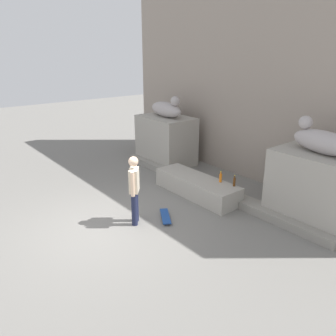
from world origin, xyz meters
The scene contains 12 objects.
ground_plane centered at (0.00, 0.00, 0.00)m, with size 40.00×40.00×0.00m, color slate.
facade_wall centered at (0.00, 5.51, 3.45)m, with size 11.54×0.60×6.90m, color gray.
pedestal_left centered at (-2.86, 4.13, 0.85)m, with size 2.02×1.35×1.70m, color #A39E93.
pedestal_right centered at (2.86, 4.13, 0.85)m, with size 2.02×1.35×1.70m, color #A39E93.
statue_reclining_left centered at (-2.82, 4.13, 1.98)m, with size 1.63×0.67×0.78m.
statue_reclining_right centered at (2.82, 4.14, 1.98)m, with size 1.67×0.83×0.78m.
ledge_block centered at (0.00, 2.97, 0.26)m, with size 2.71×0.85×0.52m, color #A39E93.
skater centered at (0.28, 0.69, 0.92)m, with size 0.43×0.39×1.67m.
skateboard centered at (0.57, 1.38, 0.06)m, with size 0.79×0.59×0.08m.
bottle_orange centered at (0.64, 3.24, 0.65)m, with size 0.07×0.07×0.31m.
bottle_brown centered at (1.06, 3.31, 0.65)m, with size 0.07×0.07×0.31m.
stair_step centered at (0.00, 3.44, 0.11)m, with size 7.73×0.50×0.21m, color gray.
Camera 1 is at (6.34, -3.20, 3.93)m, focal length 35.75 mm.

